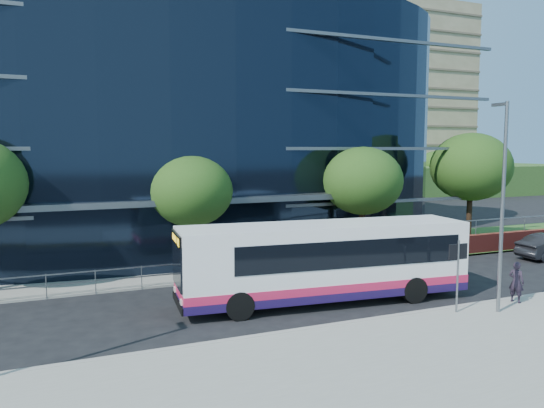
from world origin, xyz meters
name	(u,v)px	position (x,y,z in m)	size (l,w,h in m)	color
ground	(333,318)	(0.00, 0.00, 0.00)	(200.00, 200.00, 0.00)	black
pavement_near	(418,366)	(0.00, -5.00, 0.07)	(80.00, 8.00, 0.15)	gray
kerb	(347,324)	(0.00, -1.00, 0.08)	(80.00, 0.25, 0.16)	gray
yellow_line_outer	(344,324)	(0.00, -0.80, 0.01)	(80.00, 0.08, 0.01)	gold
yellow_line_inner	(342,323)	(0.00, -0.65, 0.01)	(80.00, 0.08, 0.01)	gold
far_forecourt	(129,270)	(-6.00, 11.00, 0.05)	(50.00, 8.00, 0.10)	gray
grass_verge	(541,234)	(24.00, 11.00, 0.06)	(36.00, 8.00, 0.12)	#2D511E
glass_office	(135,125)	(-4.00, 20.85, 8.00)	(44.00, 23.10, 16.00)	black
guard_railings	(95,276)	(-8.00, 7.00, 0.82)	(24.00, 0.05, 1.10)	slate
apartment_block	(331,119)	(32.00, 57.21, 11.11)	(60.00, 42.00, 30.00)	#2D511E
street_sign	(458,261)	(4.50, -1.59, 2.15)	(0.85, 0.09, 2.80)	slate
tree_far_b	(191,191)	(-3.00, 9.50, 4.21)	(4.29, 4.29, 6.05)	black
tree_far_c	(363,181)	(7.00, 9.00, 4.54)	(4.62, 4.62, 6.51)	black
tree_far_d	(471,167)	(16.00, 10.00, 5.19)	(5.28, 5.28, 7.44)	black
tree_dist_e	(343,164)	(24.00, 40.00, 4.54)	(4.62, 4.62, 6.51)	black
tree_dist_f	(435,164)	(40.00, 42.00, 4.21)	(4.29, 4.29, 6.05)	black
streetlight_east	(502,201)	(6.00, -2.17, 4.44)	(0.15, 0.77, 8.00)	slate
city_bus	(327,261)	(0.83, 2.02, 1.75)	(12.40, 3.95, 3.30)	white
pedestrian	(516,282)	(7.66, -1.51, 0.99)	(0.62, 0.40, 1.69)	#251C2A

